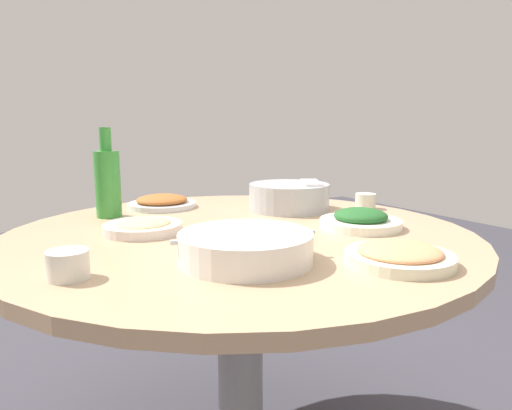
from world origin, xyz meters
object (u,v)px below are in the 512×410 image
(soup_bowl, at_px, (246,248))
(tea_cup_near, at_px, (68,265))
(tea_cup_far, at_px, (365,201))
(dish_shrimp, at_px, (399,255))
(green_bottle, at_px, (108,181))
(rice_bowl, at_px, (289,196))
(dish_stirfry, at_px, (162,202))
(dish_greens, at_px, (361,220))
(round_dining_table, at_px, (240,276))
(dish_noodles, at_px, (143,226))

(soup_bowl, relative_size, tea_cup_near, 3.91)
(tea_cup_near, relative_size, tea_cup_far, 1.13)
(dish_shrimp, distance_m, green_bottle, 0.91)
(rice_bowl, relative_size, dish_stirfry, 1.16)
(dish_greens, bearing_deg, rice_bowl, 91.55)
(dish_shrimp, height_order, dish_stirfry, dish_stirfry)
(round_dining_table, bearing_deg, tea_cup_far, 6.68)
(dish_noodles, distance_m, dish_stirfry, 0.38)
(dish_greens, height_order, tea_cup_near, dish_greens)
(round_dining_table, relative_size, dish_stirfry, 5.43)
(dish_stirfry, height_order, tea_cup_far, tea_cup_far)
(green_bottle, bearing_deg, dish_shrimp, -64.60)
(dish_noodles, distance_m, tea_cup_near, 0.38)
(rice_bowl, xyz_separation_m, dish_shrimp, (-0.16, -0.62, -0.03))
(round_dining_table, bearing_deg, soup_bowl, -116.90)
(tea_cup_far, bearing_deg, dish_greens, -137.09)
(soup_bowl, height_order, tea_cup_far, soup_bowl)
(dish_greens, bearing_deg, round_dining_table, 154.11)
(dish_stirfry, bearing_deg, tea_cup_near, -123.22)
(green_bottle, distance_m, tea_cup_near, 0.60)
(dish_noodles, xyz_separation_m, tea_cup_far, (0.76, -0.05, 0.01))
(round_dining_table, distance_m, tea_cup_far, 0.56)
(soup_bowl, relative_size, dish_shrimp, 1.36)
(dish_greens, bearing_deg, tea_cup_far, 42.91)
(tea_cup_far, bearing_deg, dish_shrimp, -128.51)
(rice_bowl, bearing_deg, green_bottle, 160.50)
(round_dining_table, relative_size, dish_noodles, 6.02)
(dish_noodles, distance_m, green_bottle, 0.28)
(dish_greens, height_order, tea_cup_far, dish_greens)
(dish_noodles, xyz_separation_m, tea_cup_near, (-0.24, -0.29, 0.01))
(soup_bowl, height_order, dish_shrimp, soup_bowl)
(rice_bowl, relative_size, tea_cup_near, 3.45)
(dish_shrimp, distance_m, tea_cup_near, 0.65)
(rice_bowl, distance_m, green_bottle, 0.59)
(dish_shrimp, height_order, green_bottle, green_bottle)
(round_dining_table, relative_size, green_bottle, 4.54)
(round_dining_table, height_order, green_bottle, green_bottle)
(rice_bowl, height_order, dish_stirfry, rice_bowl)
(dish_greens, relative_size, tea_cup_near, 2.90)
(round_dining_table, relative_size, dish_shrimp, 5.61)
(round_dining_table, height_order, tea_cup_near, tea_cup_near)
(soup_bowl, xyz_separation_m, green_bottle, (-0.12, 0.64, 0.08))
(rice_bowl, relative_size, green_bottle, 0.97)
(round_dining_table, bearing_deg, dish_greens, -25.89)
(tea_cup_far, bearing_deg, tea_cup_near, -166.32)
(dish_shrimp, xyz_separation_m, dish_stirfry, (-0.19, 0.89, 0.00))
(dish_greens, xyz_separation_m, green_bottle, (-0.56, 0.53, 0.09))
(dish_shrimp, xyz_separation_m, dish_noodles, (-0.37, 0.55, -0.00))
(dish_shrimp, xyz_separation_m, green_bottle, (-0.39, 0.82, 0.09))
(rice_bowl, bearing_deg, dish_greens, -88.45)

